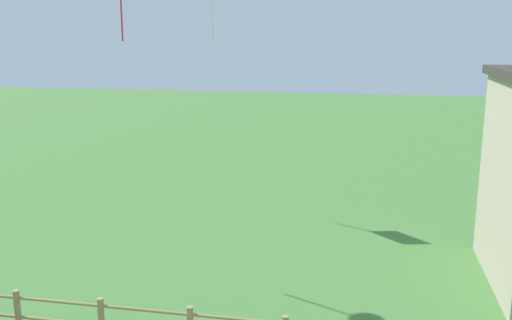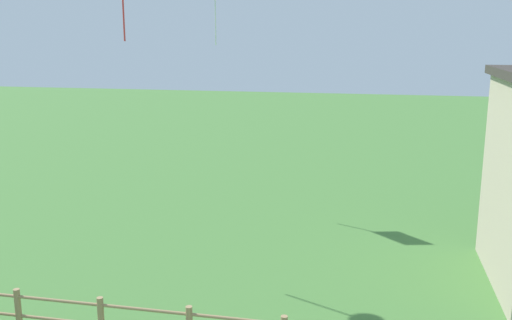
% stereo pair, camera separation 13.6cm
% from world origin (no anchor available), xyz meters
% --- Properties ---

